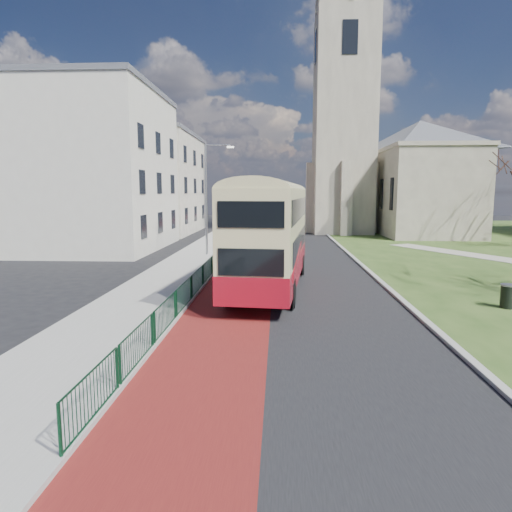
{
  "coord_description": "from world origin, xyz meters",
  "views": [
    {
      "loc": [
        0.79,
        -15.17,
        4.66
      ],
      "look_at": [
        -0.16,
        3.86,
        2.0
      ],
      "focal_mm": 32.0,
      "sensor_mm": 36.0,
      "label": 1
    }
  ],
  "objects": [
    {
      "name": "streetlamp",
      "position": [
        -4.35,
        18.0,
        4.59
      ],
      "size": [
        2.13,
        0.18,
        8.0
      ],
      "color": "gray",
      "rests_on": "pavement_west"
    },
    {
      "name": "road_carriageway",
      "position": [
        1.5,
        20.0,
        0.01
      ],
      "size": [
        9.0,
        120.0,
        0.01
      ],
      "primitive_type": "cube",
      "color": "black",
      "rests_on": "ground"
    },
    {
      "name": "bus",
      "position": [
        0.41,
        6.7,
        2.87
      ],
      "size": [
        3.96,
        12.23,
        5.02
      ],
      "rotation": [
        0.0,
        0.0,
        -0.1
      ],
      "color": "maroon",
      "rests_on": "ground"
    },
    {
      "name": "bus_lane",
      "position": [
        -1.2,
        20.0,
        0.01
      ],
      "size": [
        3.4,
        120.0,
        0.01
      ],
      "primitive_type": "cube",
      "color": "#591414",
      "rests_on": "ground"
    },
    {
      "name": "litter_bin",
      "position": [
        10.03,
        3.23,
        0.53
      ],
      "size": [
        0.76,
        0.76,
        0.97
      ],
      "rotation": [
        0.0,
        0.0,
        -0.3
      ],
      "color": "black",
      "rests_on": "grass_green"
    },
    {
      "name": "kerb_east",
      "position": [
        6.1,
        22.0,
        0.07
      ],
      "size": [
        0.25,
        80.0,
        0.13
      ],
      "primitive_type": "cube",
      "color": "#999993",
      "rests_on": "ground"
    },
    {
      "name": "street_block_far",
      "position": [
        -14.0,
        38.0,
        5.76
      ],
      "size": [
        10.3,
        16.3,
        11.5
      ],
      "color": "#B3AA98",
      "rests_on": "ground"
    },
    {
      "name": "pedestrian_railing",
      "position": [
        -2.95,
        4.0,
        0.55
      ],
      "size": [
        0.07,
        24.0,
        1.12
      ],
      "color": "#0C341D",
      "rests_on": "ground"
    },
    {
      "name": "gothic_church",
      "position": [
        12.56,
        38.0,
        13.13
      ],
      "size": [
        16.38,
        18.0,
        40.0
      ],
      "color": "gray",
      "rests_on": "ground"
    },
    {
      "name": "kerb_west",
      "position": [
        -3.0,
        20.0,
        0.07
      ],
      "size": [
        0.25,
        120.0,
        0.13
      ],
      "primitive_type": "cube",
      "color": "#999993",
      "rests_on": "ground"
    },
    {
      "name": "street_block_near",
      "position": [
        -14.0,
        22.0,
        6.51
      ],
      "size": [
        10.3,
        14.3,
        13.0
      ],
      "color": "beige",
      "rests_on": "ground"
    },
    {
      "name": "ground",
      "position": [
        0.0,
        0.0,
        0.0
      ],
      "size": [
        160.0,
        160.0,
        0.0
      ],
      "primitive_type": "plane",
      "color": "black",
      "rests_on": "ground"
    },
    {
      "name": "pavement_west",
      "position": [
        -5.0,
        20.0,
        0.06
      ],
      "size": [
        4.0,
        120.0,
        0.12
      ],
      "primitive_type": "cube",
      "color": "gray",
      "rests_on": "ground"
    }
  ]
}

